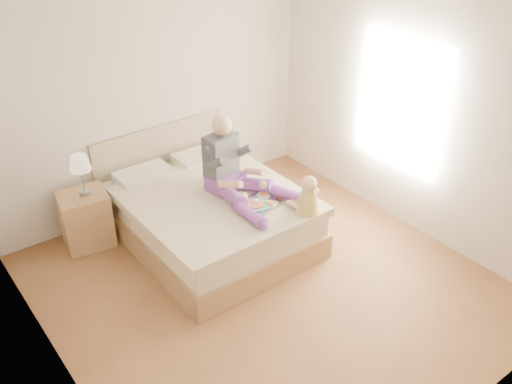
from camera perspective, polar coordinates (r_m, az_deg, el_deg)
room at (r=5.00m, az=1.93°, el=4.45°), size 4.02×4.22×2.71m
bed at (r=6.31m, az=-4.98°, el=-2.03°), size 1.70×2.18×1.00m
nightstand at (r=6.46m, az=-16.63°, el=-2.61°), size 0.57×0.52×0.62m
lamp at (r=6.15m, az=-17.18°, el=2.59°), size 0.22×0.22×0.46m
adult at (r=5.96m, az=-2.24°, el=2.03°), size 0.74×1.10×0.87m
tray at (r=5.88m, az=0.53°, el=-0.87°), size 0.52×0.45×0.13m
baby at (r=5.70m, az=5.17°, el=-0.54°), size 0.27×0.36×0.40m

